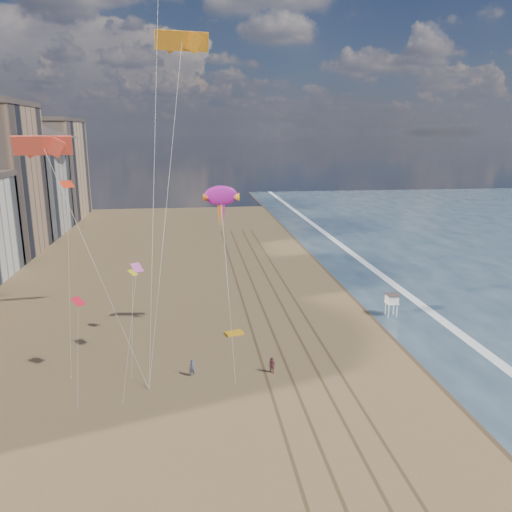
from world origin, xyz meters
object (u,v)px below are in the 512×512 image
at_px(lifeguard_stand, 392,299).
at_px(show_kite, 221,196).
at_px(kite_flyer_b, 272,365).
at_px(grounded_kite, 234,333).
at_px(kite_flyer_a, 192,368).

xyz_separation_m(lifeguard_stand, show_kite, (-22.01, -3.30, 14.08)).
relative_size(lifeguard_stand, kite_flyer_b, 1.77).
distance_m(show_kite, kite_flyer_b, 19.15).
distance_m(grounded_kite, show_kite, 16.31).
height_order(show_kite, kite_flyer_a, show_kite).
relative_size(kite_flyer_a, kite_flyer_b, 1.03).
distance_m(lifeguard_stand, kite_flyer_b, 22.57).
relative_size(grounded_kite, kite_flyer_a, 1.19).
bearing_deg(show_kite, kite_flyer_a, -110.11).
xyz_separation_m(lifeguard_stand, kite_flyer_a, (-25.69, -13.34, -1.42)).
bearing_deg(grounded_kite, lifeguard_stand, -7.27).
bearing_deg(lifeguard_stand, grounded_kite, -170.78).
bearing_deg(grounded_kite, kite_flyer_b, -90.98).
bearing_deg(kite_flyer_a, grounded_kite, 67.62).
xyz_separation_m(lifeguard_stand, kite_flyer_b, (-17.87, -13.71, -1.45)).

